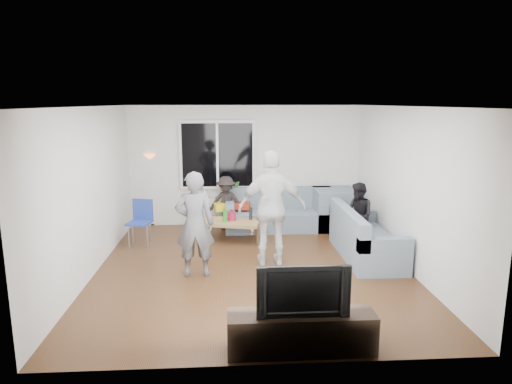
{
  "coord_description": "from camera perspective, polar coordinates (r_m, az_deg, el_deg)",
  "views": [
    {
      "loc": [
        -0.36,
        -6.94,
        2.67
      ],
      "look_at": [
        0.1,
        0.6,
        1.15
      ],
      "focal_mm": 31.53,
      "sensor_mm": 36.0,
      "label": 1
    }
  ],
  "objects": [
    {
      "name": "wall_front",
      "position": [
        4.4,
        1.41,
        -6.77
      ],
      "size": [
        5.0,
        0.04,
        2.6
      ],
      "primitive_type": "cube",
      "color": "silver",
      "rests_on": "ground"
    },
    {
      "name": "spectator_right",
      "position": [
        8.52,
        12.85,
        -2.91
      ],
      "size": [
        0.6,
        0.69,
        1.22
      ],
      "primitive_type": "imported",
      "rotation": [
        0.0,
        0.0,
        -1.31
      ],
      "color": "black",
      "rests_on": "floor"
    },
    {
      "name": "floor",
      "position": [
        7.45,
        -0.49,
        -9.79
      ],
      "size": [
        5.0,
        5.5,
        0.04
      ],
      "primitive_type": "cube",
      "color": "#56351C",
      "rests_on": "ground"
    },
    {
      "name": "window_frame",
      "position": [
        9.69,
        -4.91,
        4.71
      ],
      "size": [
        1.62,
        0.06,
        1.47
      ],
      "primitive_type": "cube",
      "color": "white",
      "rests_on": "wall_back"
    },
    {
      "name": "bottle_c",
      "position": [
        8.87,
        -3.13,
        -2.87
      ],
      "size": [
        0.07,
        0.07,
        0.18
      ],
      "primitive_type": "cylinder",
      "color": "#311C0B",
      "rests_on": "coffee_table"
    },
    {
      "name": "vase",
      "position": [
        9.77,
        -6.54,
        -0.25
      ],
      "size": [
        0.18,
        0.18,
        0.18
      ],
      "primitive_type": "imported",
      "rotation": [
        0.0,
        0.0,
        0.03
      ],
      "color": "white",
      "rests_on": "radiator"
    },
    {
      "name": "wall_left",
      "position": [
        7.39,
        -20.42,
        -0.02
      ],
      "size": [
        0.04,
        5.5,
        2.6
      ],
      "primitive_type": "cube",
      "color": "silver",
      "rests_on": "ground"
    },
    {
      "name": "cushion_yellow",
      "position": [
        9.44,
        -4.12,
        -1.88
      ],
      "size": [
        0.44,
        0.39,
        0.14
      ],
      "primitive_type": "cube",
      "rotation": [
        0.0,
        0.0,
        0.2
      ],
      "color": "yellow",
      "rests_on": "sofa_back_section"
    },
    {
      "name": "sofa_back_section",
      "position": [
        9.54,
        3.04,
        -2.25
      ],
      "size": [
        2.3,
        0.85,
        0.85
      ],
      "primitive_type": null,
      "color": "slate",
      "rests_on": "floor"
    },
    {
      "name": "television",
      "position": [
        4.9,
        5.87,
        -12.06
      ],
      "size": [
        0.99,
        0.13,
        0.57
      ],
      "primitive_type": "imported",
      "color": "black",
      "rests_on": "tv_console"
    },
    {
      "name": "sofa_right_section",
      "position": [
        8.07,
        13.87,
        -5.12
      ],
      "size": [
        2.0,
        0.85,
        0.85
      ],
      "primitive_type": null,
      "rotation": [
        0.0,
        0.0,
        1.57
      ],
      "color": "slate",
      "rests_on": "floor"
    },
    {
      "name": "sofa_corner",
      "position": [
        9.74,
        9.9,
        -2.12
      ],
      "size": [
        0.85,
        0.85,
        0.85
      ],
      "primitive_type": "cube",
      "color": "slate",
      "rests_on": "floor"
    },
    {
      "name": "wall_back",
      "position": [
        9.81,
        -1.37,
        3.35
      ],
      "size": [
        5.0,
        0.04,
        2.6
      ],
      "primitive_type": "cube",
      "color": "silver",
      "rests_on": "ground"
    },
    {
      "name": "window_glass",
      "position": [
        9.65,
        -4.92,
        4.68
      ],
      "size": [
        1.5,
        0.02,
        1.35
      ],
      "primitive_type": "cube",
      "color": "black",
      "rests_on": "window_frame"
    },
    {
      "name": "player_right",
      "position": [
        7.37,
        2.06,
        -2.1
      ],
      "size": [
        1.12,
        0.47,
        1.91
      ],
      "primitive_type": "imported",
      "rotation": [
        0.0,
        0.0,
        3.15
      ],
      "color": "silver",
      "rests_on": "floor"
    },
    {
      "name": "wall_right",
      "position": [
        7.64,
        18.73,
        0.44
      ],
      "size": [
        0.04,
        5.5,
        2.6
      ],
      "primitive_type": "cube",
      "color": "silver",
      "rests_on": "ground"
    },
    {
      "name": "coffee_table",
      "position": [
        8.8,
        -3.13,
        -4.93
      ],
      "size": [
        1.21,
        0.84,
        0.4
      ],
      "primitive_type": "cube",
      "rotation": [
        0.0,
        0.0,
        -0.23
      ],
      "color": "tan",
      "rests_on": "floor"
    },
    {
      "name": "potted_plant",
      "position": [
        9.74,
        -2.63,
        0.33
      ],
      "size": [
        0.24,
        0.21,
        0.37
      ],
      "primitive_type": "imported",
      "rotation": [
        0.0,
        0.0,
        0.23
      ],
      "color": "#2D5D25",
      "rests_on": "radiator"
    },
    {
      "name": "spectator_back",
      "position": [
        9.47,
        -3.8,
        -1.43
      ],
      "size": [
        0.79,
        0.51,
        1.15
      ],
      "primitive_type": "imported",
      "rotation": [
        0.0,
        0.0,
        -0.12
      ],
      "color": "black",
      "rests_on": "floor"
    },
    {
      "name": "player_left",
      "position": [
        6.96,
        -7.77,
        -4.09
      ],
      "size": [
        0.61,
        0.41,
        1.65
      ],
      "primitive_type": "imported",
      "rotation": [
        0.0,
        0.0,
        3.17
      ],
      "color": "#535458",
      "rests_on": "floor"
    },
    {
      "name": "pitcher",
      "position": [
        8.76,
        -3.09,
        -3.08
      ],
      "size": [
        0.17,
        0.17,
        0.17
      ],
      "primitive_type": "cylinder",
      "color": "maroon",
      "rests_on": "coffee_table"
    },
    {
      "name": "window_mullion",
      "position": [
        9.64,
        -4.92,
        4.67
      ],
      "size": [
        0.05,
        0.03,
        1.35
      ],
      "primitive_type": "cube",
      "color": "white",
      "rests_on": "window_frame"
    },
    {
      "name": "ceiling",
      "position": [
        6.95,
        -0.53,
        10.97
      ],
      "size": [
        5.0,
        5.5,
        0.04
      ],
      "primitive_type": "cube",
      "color": "white",
      "rests_on": "ground"
    },
    {
      "name": "bottle_e",
      "position": [
        8.8,
        -0.68,
        -2.76
      ],
      "size": [
        0.07,
        0.07,
        0.24
      ],
      "primitive_type": "cylinder",
      "color": "black",
      "rests_on": "coffee_table"
    },
    {
      "name": "radiator",
      "position": [
        9.87,
        -4.8,
        -2.48
      ],
      "size": [
        1.3,
        0.12,
        0.62
      ],
      "primitive_type": "cube",
      "color": "silver",
      "rests_on": "floor"
    },
    {
      "name": "floor_lamp",
      "position": [
        10.1,
        -13.07,
        0.3
      ],
      "size": [
        0.32,
        0.32,
        1.56
      ],
      "primitive_type": null,
      "color": "orange",
      "rests_on": "floor"
    },
    {
      "name": "cushion_red",
      "position": [
        9.52,
        -1.9,
        -1.74
      ],
      "size": [
        0.39,
        0.34,
        0.13
      ],
      "primitive_type": "cube",
      "rotation": [
        0.0,
        0.0,
        -0.11
      ],
      "color": "maroon",
      "rests_on": "sofa_back_section"
    },
    {
      "name": "tv_console",
      "position": [
        5.12,
        5.75,
        -17.24
      ],
      "size": [
        1.6,
        0.4,
        0.44
      ],
      "primitive_type": "cube",
      "color": "#312318",
      "rests_on": "floor"
    },
    {
      "name": "bottle_b",
      "position": [
        8.64,
        -4.0,
        -3.1
      ],
      "size": [
        0.08,
        0.08,
        0.23
      ],
      "primitive_type": "cylinder",
      "color": "#1A911E",
      "rests_on": "coffee_table"
    },
    {
      "name": "side_chair",
      "position": [
        8.72,
        -14.58,
        -3.87
      ],
      "size": [
        0.48,
        0.48,
        0.86
      ],
      "primitive_type": null,
      "rotation": [
        0.0,
        0.0,
        -0.24
      ],
      "color": "#233D98",
      "rests_on": "floor"
    }
  ]
}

